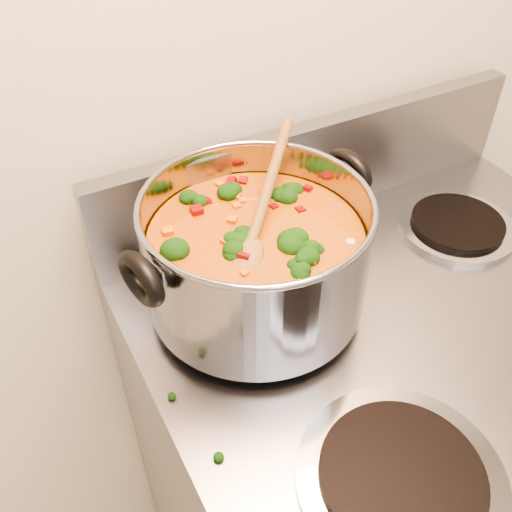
{
  "coord_description": "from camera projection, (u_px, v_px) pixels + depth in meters",
  "views": [
    {
      "loc": [
        -0.42,
        0.83,
        1.5
      ],
      "look_at": [
        -0.16,
        1.31,
        1.01
      ],
      "focal_mm": 40.0,
      "sensor_mm": 36.0,
      "label": 1
    }
  ],
  "objects": [
    {
      "name": "wooden_spoon",
      "position": [
        258.0,
        219.0,
        0.7
      ],
      "size": [
        0.2,
        0.21,
        0.09
      ],
      "rotation": [
        0.0,
        0.0,
        0.82
      ],
      "color": "brown",
      "rests_on": "stockpot"
    },
    {
      "name": "cooktop_crumbs",
      "position": [
        263.0,
        235.0,
        0.89
      ],
      "size": [
        0.15,
        0.06,
        0.01
      ],
      "color": "black",
      "rests_on": "electric_range"
    },
    {
      "name": "stockpot",
      "position": [
        256.0,
        255.0,
        0.73
      ],
      "size": [
        0.35,
        0.29,
        0.17
      ],
      "rotation": [
        0.0,
        0.0,
        0.2
      ],
      "color": "gray",
      "rests_on": "electric_range"
    },
    {
      "name": "electric_range",
      "position": [
        382.0,
        487.0,
        1.06
      ],
      "size": [
        0.73,
        0.67,
        1.08
      ],
      "color": "gray",
      "rests_on": "ground"
    }
  ]
}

